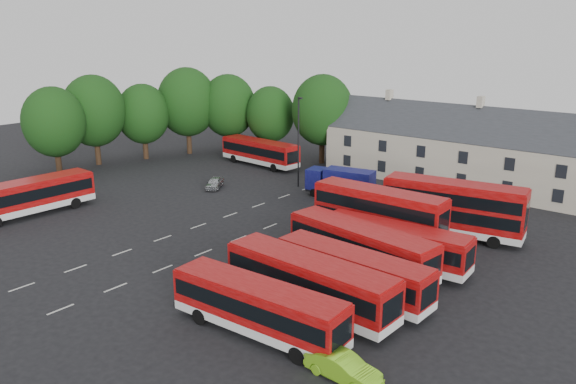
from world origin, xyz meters
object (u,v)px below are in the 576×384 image
(bus_west, at_px, (29,195))
(lamppost, at_px, (299,140))
(bus_row_a, at_px, (258,305))
(silver_car, at_px, (215,183))
(box_truck, at_px, (341,182))
(lime_car, at_px, (343,367))
(bus_dd_south, at_px, (379,213))

(bus_west, relative_size, lamppost, 1.20)
(bus_row_a, bearing_deg, lamppost, 120.61)
(bus_row_a, relative_size, silver_car, 3.12)
(box_truck, distance_m, lime_car, 31.78)
(bus_dd_south, xyz_separation_m, lamppost, (-15.69, 9.39, 2.72))
(bus_dd_south, bearing_deg, silver_car, 171.28)
(bus_dd_south, xyz_separation_m, box_truck, (-9.58, 8.77, -0.85))
(bus_row_a, relative_size, lamppost, 1.12)
(lamppost, bearing_deg, lime_car, -48.24)
(silver_car, bearing_deg, lamppost, 13.44)
(silver_car, xyz_separation_m, lamppost, (6.70, 6.38, 4.69))
(box_truck, bearing_deg, bus_west, -141.18)
(lamppost, bearing_deg, bus_dd_south, -30.90)
(bus_dd_south, xyz_separation_m, bus_west, (-28.96, -14.48, -0.56))
(bus_west, xyz_separation_m, lamppost, (13.27, 23.87, 3.28))
(silver_car, bearing_deg, bus_row_a, -69.32)
(bus_west, height_order, lime_car, bus_west)
(bus_west, distance_m, lime_car, 37.41)
(box_truck, height_order, lime_car, box_truck)
(bus_west, height_order, lamppost, lamppost)
(bus_row_a, distance_m, lamppost, 32.01)
(silver_car, relative_size, lamppost, 0.36)
(bus_dd_south, distance_m, lamppost, 18.48)
(bus_west, relative_size, lime_car, 2.97)
(bus_row_a, height_order, silver_car, bus_row_a)
(bus_west, distance_m, box_truck, 30.28)
(box_truck, relative_size, silver_car, 2.06)
(silver_car, xyz_separation_m, lime_car, (30.69, -20.48, 0.05))
(bus_dd_south, relative_size, lamppost, 1.12)
(bus_dd_south, relative_size, box_truck, 1.51)
(bus_dd_south, height_order, lime_car, bus_dd_south)
(bus_row_a, height_order, bus_dd_south, bus_dd_south)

